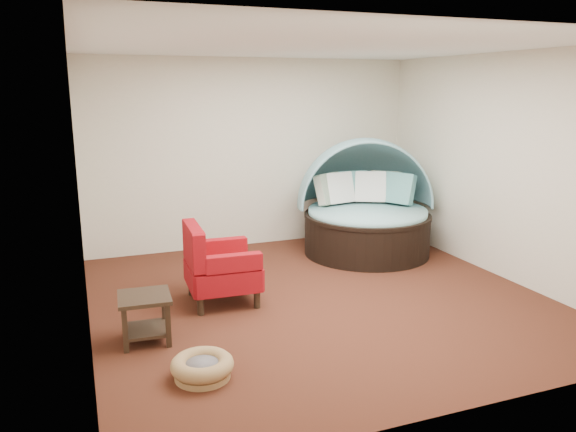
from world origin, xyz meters
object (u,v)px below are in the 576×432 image
object	(u,v)px
side_table	(145,312)
red_armchair	(217,266)
canopy_daybed	(366,200)
pet_basket	(202,367)

from	to	relation	value
side_table	red_armchair	bearing A→B (deg)	39.70
canopy_daybed	pet_basket	distance (m)	4.22
canopy_daybed	red_armchair	bearing A→B (deg)	-138.28
red_armchair	side_table	xyz separation A→B (m)	(-0.89, -0.74, -0.12)
red_armchair	side_table	distance (m)	1.16
pet_basket	red_armchair	xyz separation A→B (m)	(0.54, 1.62, 0.32)
pet_basket	canopy_daybed	bearing A→B (deg)	42.69
pet_basket	side_table	distance (m)	0.97
canopy_daybed	pet_basket	size ratio (longest dim) A/B	3.33
canopy_daybed	red_armchair	world-z (taller)	canopy_daybed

